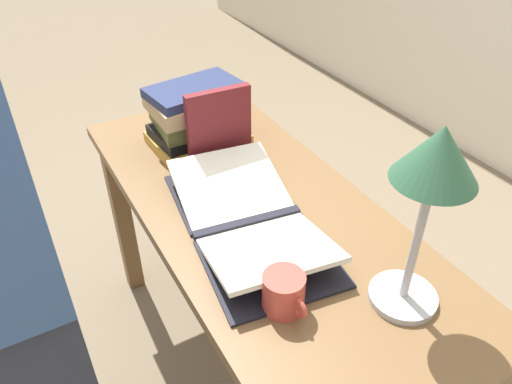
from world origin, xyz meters
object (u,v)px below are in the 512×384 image
(book_stack_tall, at_px, (196,116))
(coffee_mug, at_px, (284,293))
(open_book, at_px, (248,219))
(book_standing_upright, at_px, (219,128))
(person_reader, at_px, (7,271))
(reading_lamp, at_px, (433,176))

(book_stack_tall, height_order, coffee_mug, book_stack_tall)
(open_book, relative_size, book_stack_tall, 2.07)
(book_standing_upright, distance_m, person_reader, 0.67)
(open_book, relative_size, book_standing_upright, 2.55)
(book_stack_tall, relative_size, book_standing_upright, 1.23)
(coffee_mug, bearing_deg, reading_lamp, 65.22)
(open_book, bearing_deg, reading_lamp, 32.32)
(book_standing_upright, xyz_separation_m, person_reader, (0.24, -0.62, -0.05))
(book_standing_upright, bearing_deg, coffee_mug, -10.51)
(open_book, xyz_separation_m, book_stack_tall, (-0.44, 0.06, 0.07))
(coffee_mug, relative_size, person_reader, 0.07)
(book_stack_tall, distance_m, reading_lamp, 0.85)
(book_standing_upright, bearing_deg, person_reader, -65.81)
(person_reader, bearing_deg, book_stack_tall, -57.73)
(open_book, xyz_separation_m, book_standing_upright, (-0.30, 0.07, 0.10))
(book_stack_tall, relative_size, coffee_mug, 2.45)
(reading_lamp, bearing_deg, book_stack_tall, -172.36)
(coffee_mug, bearing_deg, open_book, 167.04)
(open_book, distance_m, book_stack_tall, 0.45)
(book_stack_tall, xyz_separation_m, person_reader, (0.38, -0.61, -0.03))
(open_book, xyz_separation_m, coffee_mug, (0.27, -0.06, 0.02))
(book_standing_upright, height_order, reading_lamp, reading_lamp)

